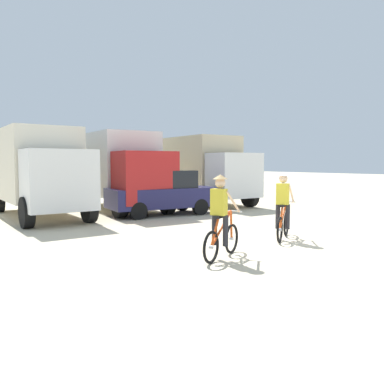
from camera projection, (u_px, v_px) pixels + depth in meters
ground_plane at (273, 241)px, 10.48m from camera, size 120.00×120.00×0.00m
box_truck_cream_rv at (37, 168)px, 15.17m from camera, size 2.45×6.77×3.35m
box_truck_white_box at (117, 167)px, 17.50m from camera, size 2.63×6.84×3.35m
box_truck_tan_camper at (199, 166)px, 20.11m from camera, size 2.60×6.83×3.35m
sedan_parked at (163, 193)px, 15.65m from camera, size 4.35×2.15×1.76m
cyclist_orange_shirt at (221, 220)px, 8.45m from camera, size 1.58×0.86×1.82m
cyclist_cowboy_hat at (283, 208)px, 10.59m from camera, size 1.48×1.00×1.82m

